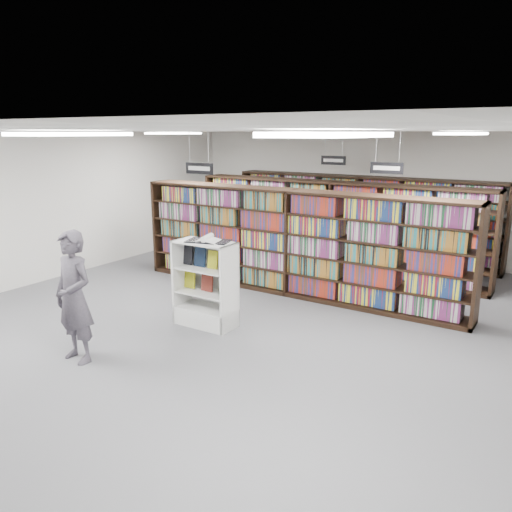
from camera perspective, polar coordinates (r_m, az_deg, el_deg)
The scene contains 18 objects.
floor at distance 8.62m, azimuth -2.41°, elevation -7.70°, with size 12.00×12.00×0.00m, color #4D4C51.
ceiling at distance 8.01m, azimuth -2.65°, elevation 14.09°, with size 10.00×12.00×0.10m, color silver.
wall_back at distance 13.47m, azimuth 12.39°, elevation 6.89°, with size 10.00×0.10×3.20m, color silver.
wall_left at distance 11.74m, azimuth -23.03°, elevation 5.11°, with size 0.10×12.00×3.20m, color silver.
bookshelf_row_near at distance 9.95m, azimuth 4.13°, elevation 1.55°, with size 7.00×0.60×2.10m.
bookshelf_row_mid at distance 11.71m, azimuth 8.82°, elevation 3.31°, with size 7.00×0.60×2.10m.
bookshelf_row_far at distance 13.26m, azimuth 11.81°, elevation 4.41°, with size 7.00×0.60×2.10m.
aisle_sign_left at distance 9.74m, azimuth -6.51°, elevation 10.05°, with size 0.65×0.02×0.80m.
aisle_sign_right at distance 10.07m, azimuth 14.71°, elevation 9.81°, with size 0.65×0.02×0.80m.
aisle_sign_center at distance 12.65m, azimuth 8.84°, elevation 10.85°, with size 0.65×0.02×0.80m.
troffer_front_center at distance 5.82m, azimuth -20.36°, elevation 12.93°, with size 0.60×1.20×0.04m, color white.
troffer_front_right at distance 3.90m, azimuth 8.41°, elevation 13.55°, with size 0.60×1.20×0.04m, color white.
troffer_back_left at distance 11.45m, azimuth -9.38°, elevation 13.67°, with size 0.60×1.20×0.04m, color white.
troffer_back_center at distance 9.72m, azimuth 4.35°, elevation 13.80°, with size 0.60×1.20×0.04m, color white.
troffer_back_right at distance 8.71m, azimuth 22.48°, elevation 12.80°, with size 0.60×1.20×0.04m, color white.
endcap_display at distance 8.47m, azimuth -5.63°, elevation -4.69°, with size 1.04×0.53×1.45m.
open_book at distance 8.17m, azimuth -5.51°, elevation 1.87°, with size 0.78×0.58×0.13m.
shopper at distance 7.43m, azimuth -20.08°, elevation -4.44°, with size 0.69×0.45×1.89m, color #4E4853.
Camera 1 is at (4.61, -6.55, 3.18)m, focal length 35.00 mm.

